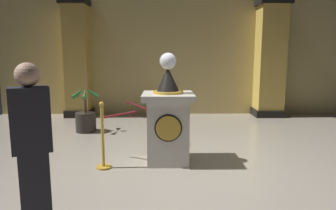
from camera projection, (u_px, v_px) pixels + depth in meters
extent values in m
plane|color=#9E9384|center=(181.00, 163.00, 5.12)|extent=(10.33, 10.33, 0.00)
cube|color=tan|center=(174.00, 57.00, 9.18)|extent=(10.33, 0.16, 3.43)
cube|color=beige|center=(168.00, 131.00, 5.10)|extent=(0.66, 0.66, 1.05)
cube|color=beige|center=(168.00, 96.00, 5.01)|extent=(0.83, 0.83, 0.10)
cylinder|color=gold|center=(168.00, 128.00, 4.74)|extent=(0.39, 0.03, 0.39)
cylinder|color=black|center=(168.00, 128.00, 4.75)|extent=(0.43, 0.01, 0.43)
cylinder|color=gold|center=(168.00, 92.00, 5.00)|extent=(0.50, 0.50, 0.04)
cone|color=black|center=(168.00, 79.00, 4.96)|extent=(0.36, 0.36, 0.38)
cylinder|color=gold|center=(168.00, 67.00, 4.93)|extent=(0.03, 0.03, 0.07)
sphere|color=silver|center=(168.00, 61.00, 4.92)|extent=(0.27, 0.27, 0.27)
cylinder|color=gold|center=(155.00, 144.00, 6.16)|extent=(0.24, 0.24, 0.03)
cylinder|color=gold|center=(155.00, 122.00, 6.09)|extent=(0.05, 0.05, 0.91)
sphere|color=gold|center=(155.00, 97.00, 6.01)|extent=(0.08, 0.08, 0.08)
cylinder|color=gold|center=(104.00, 167.00, 4.88)|extent=(0.24, 0.24, 0.03)
cylinder|color=gold|center=(103.00, 138.00, 4.80)|extent=(0.05, 0.05, 0.98)
sphere|color=gold|center=(102.00, 104.00, 4.72)|extent=(0.08, 0.08, 0.08)
cylinder|color=#591419|center=(144.00, 108.00, 5.72)|extent=(0.67, 0.42, 0.22)
cylinder|color=#591419|center=(118.00, 115.00, 5.08)|extent=(0.67, 0.42, 0.22)
sphere|color=#591419|center=(132.00, 116.00, 5.41)|extent=(0.04, 0.04, 0.04)
cube|color=black|center=(80.00, 112.00, 9.06)|extent=(0.74, 0.74, 0.20)
cube|color=gold|center=(78.00, 59.00, 8.81)|extent=(0.64, 0.64, 3.30)
cube|color=black|center=(75.00, 2.00, 8.56)|extent=(0.77, 0.77, 0.16)
cube|color=black|center=(267.00, 112.00, 9.12)|extent=(0.85, 0.85, 0.20)
cube|color=gold|center=(270.00, 59.00, 8.87)|extent=(0.74, 0.74, 3.30)
cube|color=black|center=(273.00, 2.00, 8.62)|extent=(0.88, 0.88, 0.16)
cylinder|color=#2D2823|center=(86.00, 122.00, 7.17)|extent=(0.47, 0.47, 0.45)
cylinder|color=brown|center=(85.00, 105.00, 7.11)|extent=(0.08, 0.08, 0.34)
cone|color=#2D662D|center=(92.00, 92.00, 7.07)|extent=(0.33, 0.11, 0.28)
cone|color=#2D662D|center=(89.00, 92.00, 7.21)|extent=(0.20, 0.34, 0.26)
cone|color=#2D662D|center=(80.00, 92.00, 7.16)|extent=(0.31, 0.27, 0.31)
cone|color=#2D662D|center=(78.00, 93.00, 6.94)|extent=(0.29, 0.31, 0.29)
cone|color=#2D662D|center=(85.00, 93.00, 6.90)|extent=(0.17, 0.34, 0.28)
cube|color=#26262D|center=(36.00, 192.00, 3.06)|extent=(0.33, 0.28, 0.84)
cube|color=#26262D|center=(30.00, 120.00, 2.94)|extent=(0.42, 0.35, 0.63)
sphere|color=tan|center=(27.00, 75.00, 2.87)|extent=(0.23, 0.23, 0.23)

